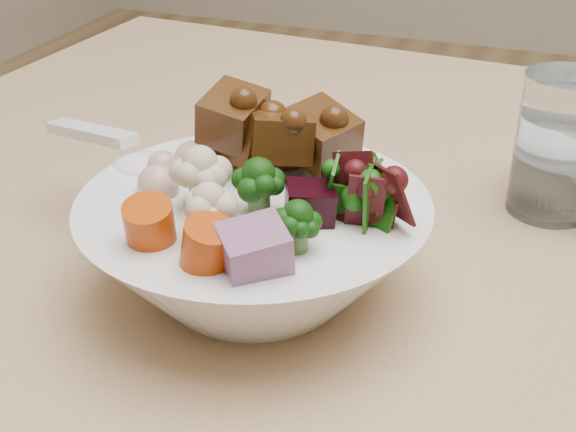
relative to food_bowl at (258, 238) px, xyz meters
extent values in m
cylinder|color=tan|center=(-0.37, 0.52, -0.45)|extent=(0.06, 0.06, 0.73)
sphere|color=black|center=(0.01, -0.02, 0.04)|extent=(0.04, 0.04, 0.04)
sphere|color=beige|center=(-0.03, -0.02, 0.05)|extent=(0.04, 0.04, 0.04)
cube|color=black|center=(0.06, 0.01, 0.04)|extent=(0.04, 0.04, 0.03)
cube|color=#88527D|center=(0.03, -0.08, 0.04)|extent=(0.05, 0.05, 0.04)
cylinder|color=#CC4E05|center=(-0.04, -0.07, 0.04)|extent=(0.04, 0.04, 0.03)
sphere|color=#CE9F90|center=(-0.07, -0.01, 0.04)|extent=(0.03, 0.03, 0.03)
ellipsoid|color=white|center=(-0.10, 0.02, 0.03)|extent=(0.07, 0.06, 0.02)
cube|color=white|center=(-0.16, 0.05, 0.03)|extent=(0.10, 0.06, 0.02)
cylinder|color=silver|center=(0.18, 0.19, 0.02)|extent=(0.07, 0.07, 0.12)
cylinder|color=white|center=(0.18, 0.19, 0.00)|extent=(0.06, 0.06, 0.08)
camera|label=1|loc=(0.18, -0.44, 0.28)|focal=50.00mm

